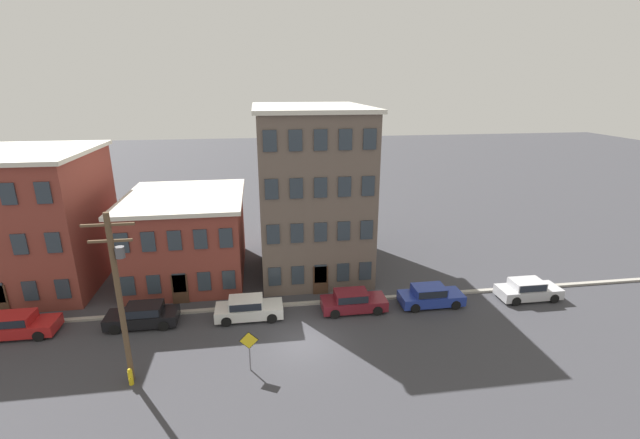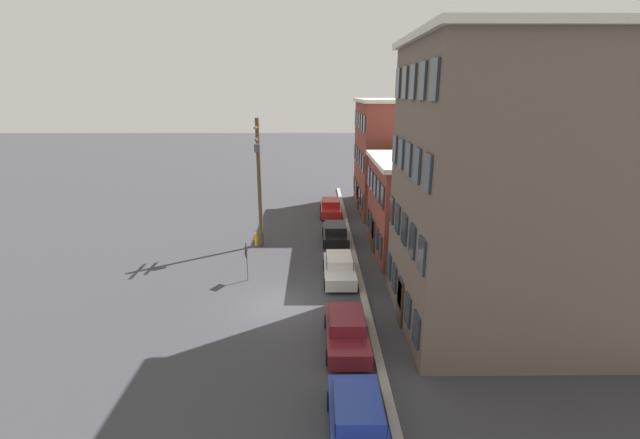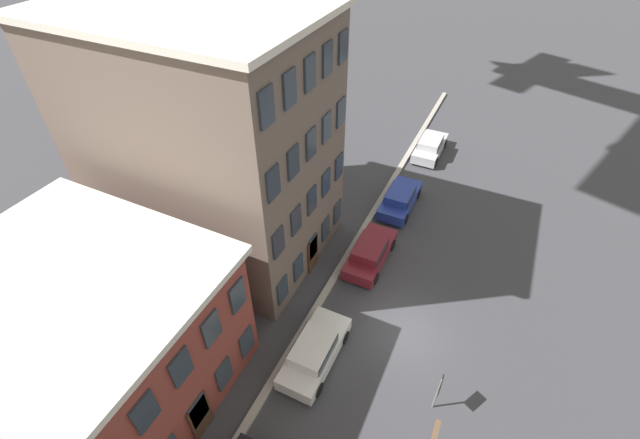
{
  "view_description": "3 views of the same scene",
  "coord_description": "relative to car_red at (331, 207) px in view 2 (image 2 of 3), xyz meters",
  "views": [
    {
      "loc": [
        -2.15,
        -22.13,
        14.89
      ],
      "look_at": [
        1.43,
        2.58,
        6.85
      ],
      "focal_mm": 24.0,
      "sensor_mm": 36.0,
      "label": 1
    },
    {
      "loc": [
        20.57,
        1.87,
        10.85
      ],
      "look_at": [
        0.08,
        2.09,
        4.73
      ],
      "focal_mm": 24.0,
      "sensor_mm": 36.0,
      "label": 2
    },
    {
      "loc": [
        -12.87,
        -1.59,
        17.91
      ],
      "look_at": [
        -0.72,
        4.22,
        6.3
      ],
      "focal_mm": 24.0,
      "sensor_mm": 36.0,
      "label": 3
    }
  ],
  "objects": [
    {
      "name": "ground_plane",
      "position": [
        17.25,
        -3.25,
        -0.75
      ],
      "size": [
        200.0,
        200.0,
        0.0
      ],
      "primitive_type": "plane",
      "color": "#38383D"
    },
    {
      "name": "kerb_strip",
      "position": [
        17.25,
        1.25,
        -0.67
      ],
      "size": [
        56.0,
        0.36,
        0.16
      ],
      "primitive_type": "cube",
      "color": "#9E998E",
      "rests_on": "ground_plane"
    },
    {
      "name": "apartment_corner",
      "position": [
        -2.35,
        7.72,
        4.4
      ],
      "size": [
        10.65,
        10.45,
        10.28
      ],
      "color": "brown",
      "rests_on": "ground_plane"
    },
    {
      "name": "apartment_midblock",
      "position": [
        9.26,
        7.66,
        2.57
      ],
      "size": [
        8.99,
        10.35,
        6.61
      ],
      "color": "brown",
      "rests_on": "ground_plane"
    },
    {
      "name": "apartment_far",
      "position": [
        19.21,
        8.57,
        5.85
      ],
      "size": [
        8.82,
        12.15,
        13.17
      ],
      "color": "#66564C",
      "rests_on": "ground_plane"
    },
    {
      "name": "car_red",
      "position": [
        0.0,
        0.0,
        0.0
      ],
      "size": [
        4.4,
        1.92,
        1.43
      ],
      "color": "#B21E1E",
      "rests_on": "ground_plane"
    },
    {
      "name": "car_black",
      "position": [
        7.37,
        0.1,
        0.0
      ],
      "size": [
        4.4,
        1.92,
        1.43
      ],
      "color": "black",
      "rests_on": "ground_plane"
    },
    {
      "name": "car_white",
      "position": [
        13.99,
        0.04,
        0.0
      ],
      "size": [
        4.4,
        1.92,
        1.43
      ],
      "color": "silver",
      "rests_on": "ground_plane"
    },
    {
      "name": "car_maroon",
      "position": [
        21.02,
        -0.01,
        0.0
      ],
      "size": [
        4.4,
        1.92,
        1.43
      ],
      "color": "maroon",
      "rests_on": "ground_plane"
    },
    {
      "name": "car_blue",
      "position": [
        26.53,
        -0.04,
        0.0
      ],
      "size": [
        4.4,
        1.92,
        1.43
      ],
      "color": "#233899",
      "rests_on": "ground_plane"
    },
    {
      "name": "caution_sign",
      "position": [
        14.18,
        -5.48,
        0.84
      ],
      "size": [
        1.04,
        0.08,
        2.39
      ],
      "color": "slate",
      "rests_on": "ground_plane"
    },
    {
      "name": "utility_pole",
      "position": [
        8.07,
        -5.36,
        4.41
      ],
      "size": [
        2.4,
        0.44,
        9.18
      ],
      "color": "brown",
      "rests_on": "ground_plane"
    },
    {
      "name": "fire_hydrant",
      "position": [
        8.09,
        -5.75,
        -0.27
      ],
      "size": [
        0.24,
        0.34,
        0.96
      ],
      "color": "yellow",
      "rests_on": "ground_plane"
    }
  ]
}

